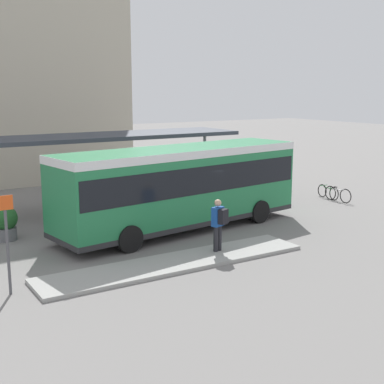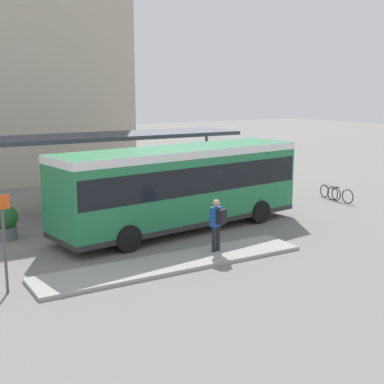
{
  "view_description": "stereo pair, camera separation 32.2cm",
  "coord_description": "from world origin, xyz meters",
  "px_view_note": "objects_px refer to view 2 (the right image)",
  "views": [
    {
      "loc": [
        -10.67,
        -18.03,
        5.63
      ],
      "look_at": [
        0.53,
        0.0,
        1.5
      ],
      "focal_mm": 50.0,
      "sensor_mm": 36.0,
      "label": 1
    },
    {
      "loc": [
        -10.4,
        -18.2,
        5.63
      ],
      "look_at": [
        0.53,
        0.0,
        1.5
      ],
      "focal_mm": 50.0,
      "sensor_mm": 36.0,
      "label": 2
    }
  ],
  "objects_px": {
    "bicycle_white": "(340,195)",
    "potted_planter_near_shelter": "(5,222)",
    "bicycle_green": "(330,192)",
    "platform_sign": "(4,239)",
    "pedestrian_waiting": "(217,222)",
    "city_bus": "(181,182)",
    "potted_planter_far_side": "(92,208)"
  },
  "relations": [
    {
      "from": "bicycle_white",
      "to": "potted_planter_near_shelter",
      "type": "relative_size",
      "value": 1.29
    },
    {
      "from": "bicycle_green",
      "to": "platform_sign",
      "type": "distance_m",
      "value": 17.88
    },
    {
      "from": "pedestrian_waiting",
      "to": "potted_planter_near_shelter",
      "type": "xyz_separation_m",
      "value": [
        -5.81,
        5.72,
        -0.48
      ]
    },
    {
      "from": "bicycle_white",
      "to": "potted_planter_near_shelter",
      "type": "height_order",
      "value": "potted_planter_near_shelter"
    },
    {
      "from": "city_bus",
      "to": "bicycle_green",
      "type": "bearing_deg",
      "value": -0.06
    },
    {
      "from": "potted_planter_far_side",
      "to": "platform_sign",
      "type": "xyz_separation_m",
      "value": [
        -4.82,
        -6.2,
        0.9
      ]
    },
    {
      "from": "city_bus",
      "to": "bicycle_green",
      "type": "xyz_separation_m",
      "value": [
        9.63,
        1.31,
        -1.59
      ]
    },
    {
      "from": "pedestrian_waiting",
      "to": "bicycle_green",
      "type": "relative_size",
      "value": 1.13
    },
    {
      "from": "bicycle_green",
      "to": "bicycle_white",
      "type": "bearing_deg",
      "value": 178.88
    },
    {
      "from": "city_bus",
      "to": "bicycle_green",
      "type": "relative_size",
      "value": 6.75
    },
    {
      "from": "potted_planter_near_shelter",
      "to": "platform_sign",
      "type": "distance_m",
      "value": 5.84
    },
    {
      "from": "bicycle_green",
      "to": "potted_planter_near_shelter",
      "type": "xyz_separation_m",
      "value": [
        -16.03,
        0.89,
        0.33
      ]
    },
    {
      "from": "city_bus",
      "to": "bicycle_white",
      "type": "relative_size",
      "value": 6.32
    },
    {
      "from": "bicycle_green",
      "to": "potted_planter_far_side",
      "type": "xyz_separation_m",
      "value": [
        -12.38,
        1.44,
        0.31
      ]
    },
    {
      "from": "bicycle_green",
      "to": "potted_planter_near_shelter",
      "type": "relative_size",
      "value": 1.21
    },
    {
      "from": "potted_planter_far_side",
      "to": "bicycle_white",
      "type": "bearing_deg",
      "value": -10.2
    },
    {
      "from": "city_bus",
      "to": "potted_planter_near_shelter",
      "type": "distance_m",
      "value": 6.88
    },
    {
      "from": "pedestrian_waiting",
      "to": "bicycle_green",
      "type": "height_order",
      "value": "pedestrian_waiting"
    },
    {
      "from": "bicycle_white",
      "to": "potted_planter_far_side",
      "type": "distance_m",
      "value": 12.49
    },
    {
      "from": "potted_planter_far_side",
      "to": "platform_sign",
      "type": "relative_size",
      "value": 0.46
    },
    {
      "from": "bicycle_green",
      "to": "potted_planter_near_shelter",
      "type": "distance_m",
      "value": 16.06
    },
    {
      "from": "city_bus",
      "to": "pedestrian_waiting",
      "type": "distance_m",
      "value": 3.65
    },
    {
      "from": "bicycle_white",
      "to": "potted_planter_near_shelter",
      "type": "distance_m",
      "value": 16.02
    },
    {
      "from": "city_bus",
      "to": "pedestrian_waiting",
      "type": "xyz_separation_m",
      "value": [
        -0.59,
        -3.52,
        -0.78
      ]
    },
    {
      "from": "bicycle_white",
      "to": "bicycle_green",
      "type": "distance_m",
      "value": 0.77
    },
    {
      "from": "city_bus",
      "to": "platform_sign",
      "type": "bearing_deg",
      "value": -163.29
    },
    {
      "from": "platform_sign",
      "to": "bicycle_green",
      "type": "bearing_deg",
      "value": 15.47
    },
    {
      "from": "pedestrian_waiting",
      "to": "potted_planter_far_side",
      "type": "relative_size",
      "value": 1.4
    },
    {
      "from": "bicycle_white",
      "to": "potted_planter_far_side",
      "type": "height_order",
      "value": "potted_planter_far_side"
    },
    {
      "from": "bicycle_white",
      "to": "platform_sign",
      "type": "relative_size",
      "value": 0.61
    },
    {
      "from": "bicycle_green",
      "to": "potted_planter_far_side",
      "type": "bearing_deg",
      "value": 89.21
    },
    {
      "from": "potted_planter_far_side",
      "to": "bicycle_green",
      "type": "bearing_deg",
      "value": -6.64
    }
  ]
}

